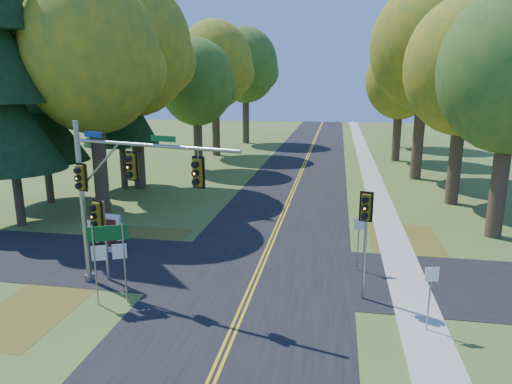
% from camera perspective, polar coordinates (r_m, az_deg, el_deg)
% --- Properties ---
extents(ground, '(160.00, 160.00, 0.00)m').
position_cam_1_polar(ground, '(18.38, -0.71, -12.26)').
color(ground, '#425F21').
rests_on(ground, ground).
extents(road_main, '(8.00, 160.00, 0.02)m').
position_cam_1_polar(road_main, '(18.37, -0.71, -12.24)').
color(road_main, black).
rests_on(road_main, ground).
extents(road_cross, '(60.00, 6.00, 0.02)m').
position_cam_1_polar(road_cross, '(20.16, 0.37, -9.80)').
color(road_cross, black).
rests_on(road_cross, ground).
extents(centerline_left, '(0.10, 160.00, 0.01)m').
position_cam_1_polar(centerline_left, '(18.38, -1.02, -12.17)').
color(centerline_left, gold).
rests_on(centerline_left, road_main).
extents(centerline_right, '(0.10, 160.00, 0.01)m').
position_cam_1_polar(centerline_right, '(18.35, -0.39, -12.22)').
color(centerline_right, gold).
rests_on(centerline_right, road_main).
extents(sidewalk_east, '(1.60, 160.00, 0.06)m').
position_cam_1_polar(sidewalk_east, '(18.36, 19.20, -13.00)').
color(sidewalk_east, '#9E998E').
rests_on(sidewalk_east, ground).
extents(leaf_patch_w_near, '(4.00, 6.00, 0.00)m').
position_cam_1_polar(leaf_patch_w_near, '(23.80, -14.49, -6.53)').
color(leaf_patch_w_near, brown).
rests_on(leaf_patch_w_near, ground).
extents(leaf_patch_e, '(3.50, 8.00, 0.00)m').
position_cam_1_polar(leaf_patch_e, '(23.92, 18.47, -6.70)').
color(leaf_patch_e, brown).
rests_on(leaf_patch_e, ground).
extents(leaf_patch_w_far, '(3.00, 5.00, 0.00)m').
position_cam_1_polar(leaf_patch_w_far, '(18.77, -26.42, -13.19)').
color(leaf_patch_w_far, brown).
rests_on(leaf_patch_w_far, ground).
extents(tree_w_a, '(8.00, 8.00, 14.15)m').
position_cam_1_polar(tree_w_a, '(29.36, -19.70, 15.70)').
color(tree_w_a, '#38281C').
rests_on(tree_w_a, ground).
extents(tree_w_b, '(8.60, 8.60, 15.38)m').
position_cam_1_polar(tree_w_b, '(35.83, -15.05, 16.91)').
color(tree_w_b, '#38281C').
rests_on(tree_w_b, ground).
extents(tree_e_b, '(7.60, 7.60, 13.33)m').
position_cam_1_polar(tree_e_b, '(32.79, 24.73, 13.93)').
color(tree_e_b, '#38281C').
rests_on(tree_e_b, ground).
extents(tree_w_c, '(6.80, 6.80, 11.91)m').
position_cam_1_polar(tree_w_c, '(42.63, -7.36, 13.38)').
color(tree_w_c, '#38281C').
rests_on(tree_w_c, ground).
extents(tree_e_c, '(8.80, 8.80, 15.79)m').
position_cam_1_polar(tree_e_c, '(40.59, 20.56, 16.50)').
color(tree_e_c, '#38281C').
rests_on(tree_e_c, ground).
extents(tree_w_d, '(8.20, 8.20, 14.56)m').
position_cam_1_polar(tree_w_d, '(51.20, -5.07, 15.51)').
color(tree_w_d, '#38281C').
rests_on(tree_w_d, ground).
extents(tree_e_d, '(7.00, 7.00, 12.32)m').
position_cam_1_polar(tree_e_d, '(49.50, 17.72, 13.22)').
color(tree_e_d, '#38281C').
rests_on(tree_e_d, ground).
extents(tree_w_e, '(8.40, 8.40, 14.97)m').
position_cam_1_polar(tree_w_e, '(61.55, -1.22, 15.49)').
color(tree_w_e, '#38281C').
rests_on(tree_w_e, ground).
extents(tree_e_e, '(7.80, 7.80, 13.74)m').
position_cam_1_polar(tree_e_e, '(60.28, 17.66, 14.08)').
color(tree_e_e, '#38281C').
rests_on(tree_e_e, ground).
extents(pine_a, '(5.60, 5.60, 19.48)m').
position_cam_1_polar(pine_a, '(28.40, -29.24, 14.28)').
color(pine_a, '#38281C').
rests_on(pine_a, ground).
extents(pine_b, '(5.60, 5.60, 17.31)m').
position_cam_1_polar(pine_b, '(33.28, -25.61, 12.55)').
color(pine_b, '#38281C').
rests_on(pine_b, ground).
extents(pine_c, '(5.60, 5.60, 20.56)m').
position_cam_1_polar(pine_c, '(36.09, -17.09, 15.68)').
color(pine_c, '#38281C').
rests_on(pine_c, ground).
extents(traffic_mast, '(7.05, 2.08, 6.59)m').
position_cam_1_polar(traffic_mast, '(17.94, -17.17, 0.82)').
color(traffic_mast, gray).
rests_on(traffic_mast, ground).
extents(east_signal_pole, '(0.48, 0.57, 4.23)m').
position_cam_1_polar(east_signal_pole, '(16.92, 13.55, -3.30)').
color(east_signal_pole, '#919499').
rests_on(east_signal_pole, ground).
extents(ped_signal_pole, '(0.51, 0.63, 3.49)m').
position_cam_1_polar(ped_signal_pole, '(19.28, -18.99, -3.50)').
color(ped_signal_pole, '#95999D').
rests_on(ped_signal_pole, ground).
extents(route_sign_cluster, '(1.33, 0.63, 3.09)m').
position_cam_1_polar(route_sign_cluster, '(17.44, -17.93, -6.66)').
color(route_sign_cluster, gray).
rests_on(route_sign_cluster, ground).
extents(info_kiosk, '(1.38, 0.39, 1.90)m').
position_cam_1_polar(info_kiosk, '(23.09, -17.97, -4.93)').
color(info_kiosk, silver).
rests_on(info_kiosk, ground).
extents(reg_sign_e_north, '(0.47, 0.10, 2.47)m').
position_cam_1_polar(reg_sign_e_north, '(20.08, 12.72, -5.10)').
color(reg_sign_e_north, gray).
rests_on(reg_sign_e_north, ground).
extents(reg_sign_e_south, '(0.44, 0.13, 2.34)m').
position_cam_1_polar(reg_sign_e_south, '(16.02, 20.98, -10.96)').
color(reg_sign_e_south, gray).
rests_on(reg_sign_e_south, ground).
extents(reg_sign_w, '(0.37, 0.07, 1.95)m').
position_cam_1_polar(reg_sign_w, '(22.37, -20.33, -4.65)').
color(reg_sign_w, gray).
rests_on(reg_sign_w, ground).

